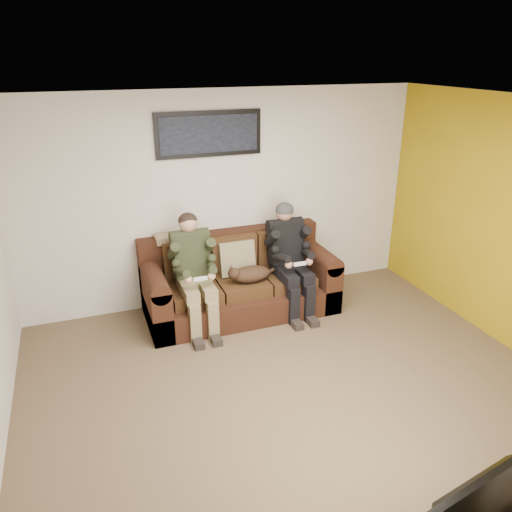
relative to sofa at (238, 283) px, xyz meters
name	(u,v)px	position (x,y,z in m)	size (l,w,h in m)	color
floor	(298,396)	(-0.02, -1.83, -0.35)	(5.00, 5.00, 0.00)	brown
ceiling	(309,107)	(-0.02, -1.83, 2.25)	(5.00, 5.00, 0.00)	silver
wall_back	(225,199)	(-0.02, 0.42, 0.95)	(5.00, 5.00, 0.00)	beige
sofa	(238,283)	(0.00, 0.00, 0.00)	(2.28, 0.98, 0.93)	#32190F
throw_pillow	(237,258)	(0.00, 0.04, 0.31)	(0.43, 0.12, 0.41)	#817754
throw_blanket	(175,237)	(-0.69, 0.29, 0.58)	(0.47, 0.23, 0.08)	tan
person_left	(194,266)	(-0.59, -0.19, 0.39)	(0.51, 0.87, 1.31)	#897D56
person_right	(289,252)	(0.59, -0.19, 0.39)	(0.51, 0.86, 1.32)	black
cat	(249,274)	(0.07, -0.23, 0.20)	(0.66, 0.26, 0.24)	#432B1A
framed_poster	(209,134)	(-0.20, 0.38, 1.75)	(1.25, 0.05, 0.52)	black
television	(466,503)	(0.06, -3.78, 0.35)	(1.02, 0.13, 0.59)	black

